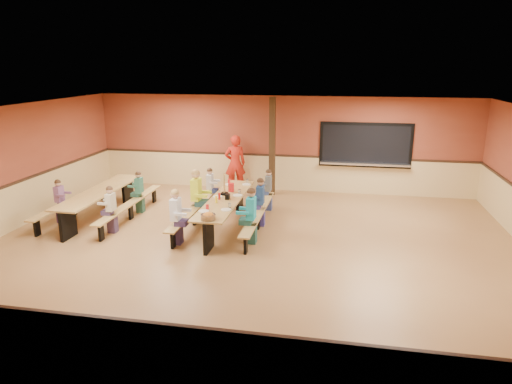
# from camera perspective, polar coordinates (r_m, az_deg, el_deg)

# --- Properties ---
(ground) EXTENTS (12.00, 12.00, 0.00)m
(ground) POSITION_cam_1_polar(r_m,az_deg,el_deg) (10.19, -0.64, -7.07)
(ground) COLOR brown
(ground) RESTS_ON ground
(room_envelope) EXTENTS (12.04, 10.04, 3.02)m
(room_envelope) POSITION_cam_1_polar(r_m,az_deg,el_deg) (9.94, -0.65, -3.40)
(room_envelope) COLOR brown
(room_envelope) RESTS_ON ground
(kitchen_pass_through) EXTENTS (2.78, 0.28, 1.38)m
(kitchen_pass_through) POSITION_cam_1_polar(r_m,az_deg,el_deg) (14.41, 13.51, 5.48)
(kitchen_pass_through) COLOR black
(kitchen_pass_through) RESTS_ON ground
(structural_post) EXTENTS (0.18, 0.18, 3.00)m
(structural_post) POSITION_cam_1_polar(r_m,az_deg,el_deg) (13.98, 2.04, 5.65)
(structural_post) COLOR black
(structural_post) RESTS_ON ground
(cafeteria_table_main) EXTENTS (1.91, 3.70, 0.74)m
(cafeteria_table_main) POSITION_cam_1_polar(r_m,az_deg,el_deg) (11.36, -3.78, -1.83)
(cafeteria_table_main) COLOR #A88242
(cafeteria_table_main) RESTS_ON ground
(cafeteria_table_second) EXTENTS (1.91, 3.70, 0.74)m
(cafeteria_table_second) POSITION_cam_1_polar(r_m,az_deg,el_deg) (12.72, -18.83, -0.74)
(cafeteria_table_second) COLOR #A88242
(cafeteria_table_second) RESTS_ON ground
(seated_child_white_left) EXTENTS (0.39, 0.32, 1.26)m
(seated_child_white_left) POSITION_cam_1_polar(r_m,az_deg,el_deg) (10.40, -9.96, -3.13)
(seated_child_white_left) COLOR silver
(seated_child_white_left) RESTS_ON ground
(seated_adult_yellow) EXTENTS (0.44, 0.36, 1.37)m
(seated_adult_yellow) POSITION_cam_1_polar(r_m,az_deg,el_deg) (11.73, -7.45, -0.56)
(seated_adult_yellow) COLOR #D5E729
(seated_adult_yellow) RESTS_ON ground
(seated_child_grey_left) EXTENTS (0.33, 0.27, 1.13)m
(seated_child_grey_left) POSITION_cam_1_polar(r_m,az_deg,el_deg) (12.91, -5.76, 0.47)
(seated_child_grey_left) COLOR silver
(seated_child_grey_left) RESTS_ON ground
(seated_child_teal_right) EXTENTS (0.40, 0.33, 1.28)m
(seated_child_teal_right) POSITION_cam_1_polar(r_m,az_deg,el_deg) (10.28, -0.61, -3.05)
(seated_child_teal_right) COLOR teal
(seated_child_teal_right) RESTS_ON ground
(seated_child_navy_right) EXTENTS (0.37, 0.30, 1.22)m
(seated_child_navy_right) POSITION_cam_1_polar(r_m,az_deg,el_deg) (11.40, 0.54, -1.30)
(seated_child_navy_right) COLOR navy
(seated_child_navy_right) RESTS_ON ground
(seated_child_char_right) EXTENTS (0.34, 0.28, 1.14)m
(seated_child_char_right) POSITION_cam_1_polar(r_m,az_deg,el_deg) (12.64, 1.56, 0.25)
(seated_child_char_right) COLOR #50555A
(seated_child_char_right) RESTS_ON ground
(seated_child_purple_sec) EXTENTS (0.32, 0.26, 1.12)m
(seated_child_purple_sec) POSITION_cam_1_polar(r_m,az_deg,el_deg) (12.69, -23.31, -1.08)
(seated_child_purple_sec) COLOR #784B70
(seated_child_purple_sec) RESTS_ON ground
(seated_child_green_sec) EXTENTS (0.33, 0.27, 1.13)m
(seated_child_green_sec) POSITION_cam_1_polar(r_m,az_deg,el_deg) (12.84, -14.36, -0.03)
(seated_child_green_sec) COLOR #2F6B54
(seated_child_green_sec) RESTS_ON ground
(seated_child_tan_sec) EXTENTS (0.34, 0.28, 1.14)m
(seated_child_tan_sec) POSITION_cam_1_polar(r_m,az_deg,el_deg) (11.48, -17.64, -2.13)
(seated_child_tan_sec) COLOR #C0B697
(seated_child_tan_sec) RESTS_ON ground
(standing_woman) EXTENTS (0.77, 0.64, 1.81)m
(standing_woman) POSITION_cam_1_polar(r_m,az_deg,el_deg) (14.46, -2.62, 3.59)
(standing_woman) COLOR red
(standing_woman) RESTS_ON ground
(punch_pitcher) EXTENTS (0.16, 0.16, 0.22)m
(punch_pitcher) POSITION_cam_1_polar(r_m,az_deg,el_deg) (11.87, -3.13, 0.58)
(punch_pitcher) COLOR red
(punch_pitcher) RESTS_ON cafeteria_table_main
(chip_bowl) EXTENTS (0.32, 0.32, 0.15)m
(chip_bowl) POSITION_cam_1_polar(r_m,az_deg,el_deg) (9.78, -5.99, -3.05)
(chip_bowl) COLOR orange
(chip_bowl) RESTS_ON cafeteria_table_main
(napkin_dispenser) EXTENTS (0.10, 0.14, 0.13)m
(napkin_dispenser) POSITION_cam_1_polar(r_m,az_deg,el_deg) (11.20, -3.57, -0.59)
(napkin_dispenser) COLOR black
(napkin_dispenser) RESTS_ON cafeteria_table_main
(condiment_mustard) EXTENTS (0.06, 0.06, 0.17)m
(condiment_mustard) POSITION_cam_1_polar(r_m,az_deg,el_deg) (10.94, -4.98, -0.92)
(condiment_mustard) COLOR yellow
(condiment_mustard) RESTS_ON cafeteria_table_main
(condiment_ketchup) EXTENTS (0.06, 0.06, 0.17)m
(condiment_ketchup) POSITION_cam_1_polar(r_m,az_deg,el_deg) (11.20, -4.61, -0.51)
(condiment_ketchup) COLOR #B2140F
(condiment_ketchup) RESTS_ON cafeteria_table_main
(table_paddle) EXTENTS (0.16, 0.16, 0.56)m
(table_paddle) POSITION_cam_1_polar(r_m,az_deg,el_deg) (11.57, -3.97, 0.30)
(table_paddle) COLOR black
(table_paddle) RESTS_ON cafeteria_table_main
(place_settings) EXTENTS (0.65, 3.30, 0.11)m
(place_settings) POSITION_cam_1_polar(r_m,az_deg,el_deg) (11.28, -3.81, -0.53)
(place_settings) COLOR beige
(place_settings) RESTS_ON cafeteria_table_main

